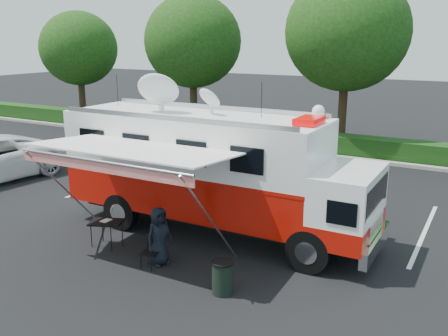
# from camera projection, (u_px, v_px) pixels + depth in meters

# --- Properties ---
(ground_plane) EXTENTS (120.00, 120.00, 0.00)m
(ground_plane) POSITION_uv_depth(u_px,v_px,m) (216.00, 233.00, 15.02)
(ground_plane) COLOR black
(ground_plane) RESTS_ON ground
(back_border) EXTENTS (60.00, 6.14, 8.87)m
(back_border) POSITION_uv_depth(u_px,v_px,m) (369.00, 52.00, 24.12)
(back_border) COLOR #9E998E
(back_border) RESTS_ON ground_plane
(stall_lines) EXTENTS (24.12, 5.50, 0.01)m
(stall_lines) POSITION_uv_depth(u_px,v_px,m) (246.00, 202.00, 17.79)
(stall_lines) COLOR silver
(stall_lines) RESTS_ON ground_plane
(command_truck) EXTENTS (9.42, 2.59, 4.53)m
(command_truck) POSITION_uv_depth(u_px,v_px,m) (213.00, 170.00, 14.56)
(command_truck) COLOR black
(command_truck) RESTS_ON ground_plane
(awning) EXTENTS (5.14, 2.66, 3.11)m
(awning) POSITION_uv_depth(u_px,v_px,m) (130.00, 153.00, 12.43)
(awning) COLOR white
(awning) RESTS_ON ground_plane
(person) EXTENTS (0.70, 0.87, 1.54)m
(person) POSITION_uv_depth(u_px,v_px,m) (160.00, 264.00, 12.96)
(person) COLOR black
(person) RESTS_ON ground_plane
(folding_table) EXTENTS (1.05, 0.91, 0.75)m
(folding_table) POSITION_uv_depth(u_px,v_px,m) (106.00, 223.00, 13.85)
(folding_table) COLOR black
(folding_table) RESTS_ON ground_plane
(folding_chair) EXTENTS (0.49, 0.52, 0.85)m
(folding_chair) POSITION_uv_depth(u_px,v_px,m) (152.00, 248.00, 12.69)
(folding_chair) COLOR black
(folding_chair) RESTS_ON ground_plane
(trash_bin) EXTENTS (0.53, 0.53, 0.79)m
(trash_bin) POSITION_uv_depth(u_px,v_px,m) (223.00, 277.00, 11.38)
(trash_bin) COLOR black
(trash_bin) RESTS_ON ground_plane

